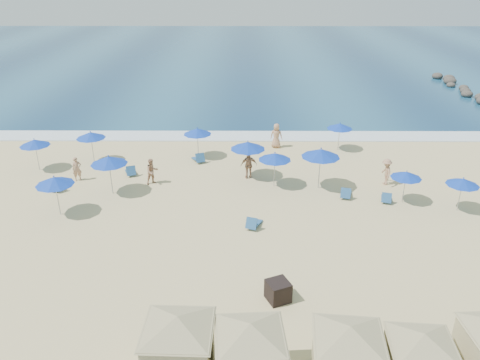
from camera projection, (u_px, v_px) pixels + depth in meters
name	position (u px, v px, depth m)	size (l,w,h in m)	color
ground	(255.00, 234.00, 24.45)	(160.00, 160.00, 0.00)	#D5C087
ocean	(247.00, 55.00, 74.49)	(160.00, 80.00, 0.06)	navy
surf_line	(251.00, 136.00, 38.54)	(160.00, 2.50, 0.08)	white
trash_bin	(278.00, 291.00, 19.46)	(0.88, 0.88, 0.88)	black
cabana_0	(179.00, 340.00, 15.22)	(4.64, 4.64, 2.91)	tan
cabana_1	(250.00, 347.00, 15.01)	(4.50, 4.50, 2.83)	tan
cabana_2	(348.00, 350.00, 14.88)	(4.51, 4.51, 2.84)	tan
cabana_3	(420.00, 355.00, 14.83)	(4.17, 4.17, 2.62)	tan
umbrella_0	(35.00, 143.00, 31.44)	(2.01, 2.01, 2.28)	#A5A8AD
umbrella_1	(55.00, 181.00, 25.57)	(2.10, 2.10, 2.39)	#A5A8AD
umbrella_2	(91.00, 135.00, 32.74)	(2.04, 2.04, 2.32)	#A5A8AD
umbrella_3	(109.00, 160.00, 28.00)	(2.22, 2.22, 2.53)	#A5A8AD
umbrella_4	(197.00, 131.00, 33.56)	(2.02, 2.02, 2.30)	#A5A8AD
umbrella_5	(248.00, 145.00, 30.16)	(2.28, 2.28, 2.59)	#A5A8AD
umbrella_6	(321.00, 153.00, 28.62)	(2.40, 2.40, 2.73)	#A5A8AD
umbrella_7	(275.00, 157.00, 29.01)	(2.05, 2.05, 2.34)	#A5A8AD
umbrella_8	(340.00, 126.00, 35.00)	(1.92, 1.92, 2.18)	#A5A8AD
umbrella_9	(406.00, 175.00, 27.07)	(1.80, 1.80, 2.05)	#A5A8AD
umbrella_10	(463.00, 182.00, 26.11)	(1.83, 1.83, 2.08)	#A5A8AD
beach_chair_0	(59.00, 186.00, 29.25)	(0.90, 1.49, 0.77)	#255388
beach_chair_1	(131.00, 171.00, 31.38)	(1.02, 1.48, 0.75)	#255388
beach_chair_2	(199.00, 158.00, 33.47)	(1.11, 1.52, 0.77)	#255388
beach_chair_3	(253.00, 223.00, 25.02)	(0.99, 1.43, 0.72)	#255388
beach_chair_4	(346.00, 193.00, 28.32)	(0.93, 1.44, 0.73)	#255388
beach_chair_5	(386.00, 198.00, 27.79)	(0.89, 1.37, 0.69)	#255388
beachgoer_0	(77.00, 169.00, 30.33)	(0.58, 0.38, 1.60)	tan
beachgoer_1	(152.00, 171.00, 29.84)	(0.82, 0.64, 1.69)	tan
beachgoer_2	(249.00, 165.00, 30.60)	(1.09, 0.45, 1.86)	tan
beachgoer_3	(386.00, 172.00, 29.74)	(1.12, 0.64, 1.74)	tan
beachgoer_4	(276.00, 136.00, 35.88)	(0.93, 0.60, 1.90)	tan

